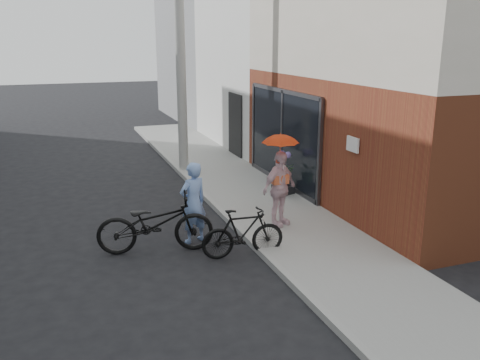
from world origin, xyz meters
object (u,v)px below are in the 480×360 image
utility_pole (180,52)px  kimono_woman (279,189)px  bike_right (243,233)px  bike_left (155,223)px  planter (283,189)px  officer (193,203)px

utility_pole → kimono_woman: (0.67, -5.33, -2.60)m
utility_pole → bike_right: bearing=-94.5°
bike_left → utility_pole: bearing=-8.4°
bike_left → planter: (3.66, 2.22, -0.33)m
bike_left → kimono_woman: 2.66m
bike_right → bike_left: bearing=66.8°
officer → bike_right: (0.65, -1.00, -0.34)m
bike_left → bike_right: bike_left is taller
officer → bike_left: 0.86m
bike_right → kimono_woman: bearing=-44.8°
bike_left → kimono_woman: kimono_woman is taller
utility_pole → officer: (-1.15, -5.33, -2.69)m
bike_right → planter: (2.21, 2.99, -0.23)m
officer → planter: size_ratio=3.81×
utility_pole → officer: size_ratio=4.34×
kimono_woman → planter: 2.34m
officer → planter: officer is taller
kimono_woman → bike_left: bearing=161.0°
utility_pole → officer: bearing=-102.2°
kimono_woman → bike_right: bearing=-163.5°
utility_pole → planter: bearing=-63.0°
bike_right → kimono_woman: 1.60m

